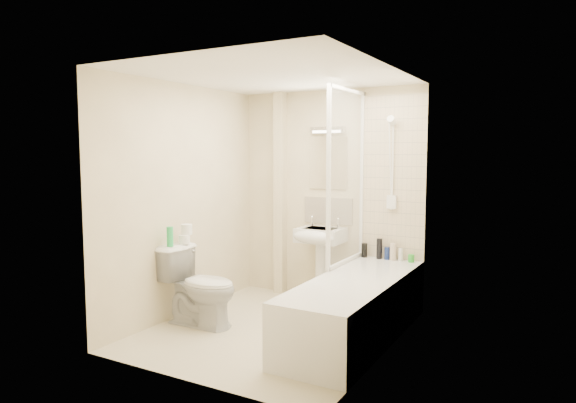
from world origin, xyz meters
The scene contains 25 objects.
floor centered at (0.00, 0.00, 0.00)m, with size 2.50×2.50×0.00m, color beige.
wall_back centered at (0.00, 1.25, 1.20)m, with size 2.20×0.02×2.40m, color beige.
wall_left centered at (-1.10, 0.00, 1.20)m, with size 0.02×2.50×2.40m, color beige.
wall_right centered at (1.10, 0.00, 1.20)m, with size 0.02×2.50×2.40m, color beige.
ceiling centered at (0.00, 0.00, 2.40)m, with size 2.20×2.50×0.02m, color white.
tile_back centered at (0.75, 1.24, 1.42)m, with size 0.70×0.01×1.75m, color beige.
tile_right centered at (1.09, 0.20, 1.42)m, with size 0.01×2.10×1.75m, color beige.
pipe_boxing centered at (-0.62, 1.19, 1.20)m, with size 0.12×0.12×2.40m, color beige.
splashback centered at (-0.01, 1.24, 1.03)m, with size 0.60×0.01×0.30m, color beige.
mirror centered at (-0.01, 1.24, 1.58)m, with size 0.46×0.01×0.60m, color white.
strip_light centered at (-0.01, 1.22, 1.95)m, with size 0.42×0.07×0.07m, color silver.
bathtub centered at (0.75, 0.20, 0.29)m, with size 0.70×2.10×0.55m.
shower_screen centered at (0.40, 0.80, 1.45)m, with size 0.04×0.92×1.80m.
shower_fixture centered at (0.75, 1.19, 1.55)m, with size 0.10×0.16×0.99m.
pedestal_sink centered at (-0.01, 1.01, 0.68)m, with size 0.50×0.47×0.97m.
bottle_black_a centered at (0.47, 1.16, 0.63)m, with size 0.06×0.06×0.15m, color black.
bottle_black_b centered at (0.64, 1.16, 0.66)m, with size 0.06×0.06×0.22m, color black.
bottle_blue centered at (0.72, 1.16, 0.62)m, with size 0.06×0.06×0.13m, color navy.
bottle_cream centered at (0.79, 1.16, 0.64)m, with size 0.07×0.07×0.18m, color beige.
bottle_white_b centered at (0.87, 1.16, 0.62)m, with size 0.05×0.05×0.13m, color silver.
bottle_green centered at (0.99, 1.16, 0.59)m, with size 0.06×0.06×0.08m, color green.
toilet centered at (-0.72, -0.21, 0.39)m, with size 0.77×0.44×0.78m, color white.
toilet_roll_lower centered at (-0.96, -0.15, 0.83)m, with size 0.11×0.11×0.09m, color white.
toilet_roll_upper centered at (-0.96, -0.11, 0.92)m, with size 0.11×0.11×0.10m, color white.
green_bottle centered at (-0.98, -0.34, 0.88)m, with size 0.06×0.06×0.19m, color green.
Camera 1 is at (2.44, -4.10, 1.71)m, focal length 32.00 mm.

